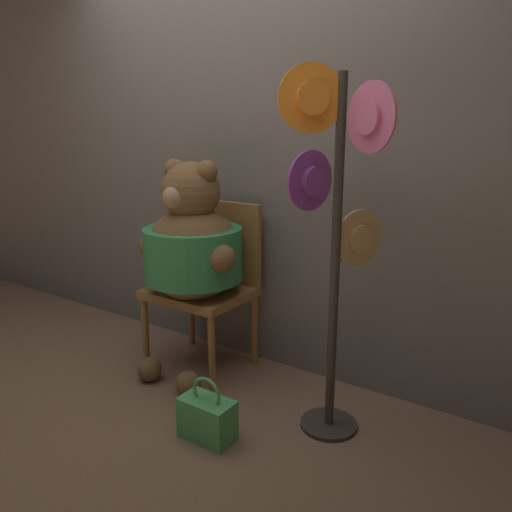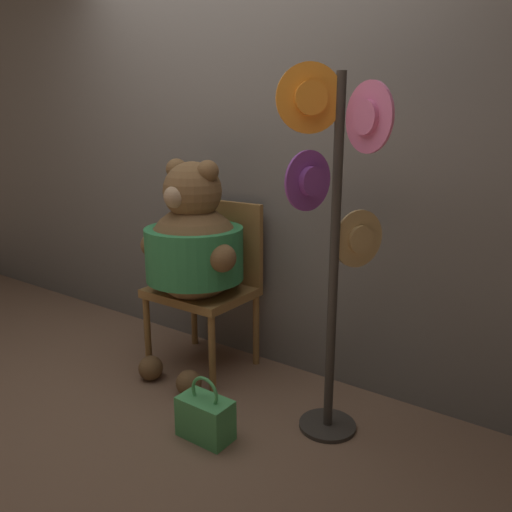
{
  "view_description": "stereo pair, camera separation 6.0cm",
  "coord_description": "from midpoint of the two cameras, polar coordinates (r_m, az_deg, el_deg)",
  "views": [
    {
      "loc": [
        1.78,
        -1.84,
        1.44
      ],
      "look_at": [
        0.4,
        0.21,
        0.8
      ],
      "focal_mm": 35.0,
      "sensor_mm": 36.0,
      "label": 1
    },
    {
      "loc": [
        1.83,
        -1.81,
        1.44
      ],
      "look_at": [
        0.4,
        0.21,
        0.8
      ],
      "focal_mm": 35.0,
      "sensor_mm": 36.0,
      "label": 2
    }
  ],
  "objects": [
    {
      "name": "ground_plane",
      "position": [
        2.94,
        -8.33,
        -14.89
      ],
      "size": [
        14.0,
        14.0,
        0.0
      ],
      "primitive_type": "plane",
      "color": "brown"
    },
    {
      "name": "wall_back",
      "position": [
        3.08,
        -0.5,
        12.34
      ],
      "size": [
        8.0,
        0.1,
        2.64
      ],
      "color": "#66605B",
      "rests_on": "ground_plane"
    },
    {
      "name": "chair",
      "position": [
        3.05,
        -4.73,
        -2.33
      ],
      "size": [
        0.58,
        0.48,
        1.0
      ],
      "color": "olive",
      "rests_on": "ground_plane"
    },
    {
      "name": "teddy_bear",
      "position": [
        2.86,
        -6.57,
        0.96
      ],
      "size": [
        0.68,
        0.6,
        1.27
      ],
      "color": "brown",
      "rests_on": "ground_plane"
    },
    {
      "name": "hat_display_rack",
      "position": [
        2.21,
        9.63,
        3.63
      ],
      "size": [
        0.49,
        0.53,
        1.7
      ],
      "color": "#332D28",
      "rests_on": "ground_plane"
    },
    {
      "name": "handbag_on_ground",
      "position": [
        2.49,
        -5.1,
        -17.87
      ],
      "size": [
        0.26,
        0.15,
        0.32
      ],
      "color": "#479E56",
      "rests_on": "ground_plane"
    }
  ]
}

